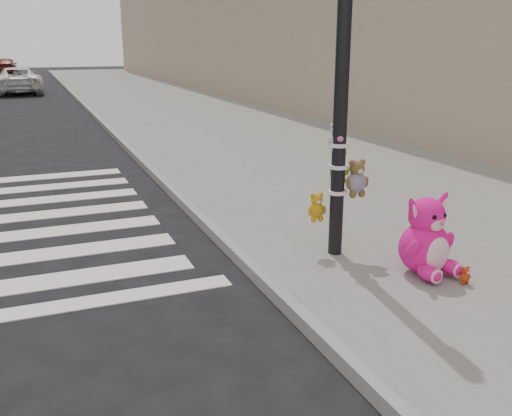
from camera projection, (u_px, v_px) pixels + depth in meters
name	position (u px, v px, depth m)	size (l,w,h in m)	color
ground	(149.00, 395.00, 4.30)	(120.00, 120.00, 0.00)	black
sidewalk_near	(260.00, 140.00, 14.97)	(7.00, 80.00, 0.14)	slate
curb_edge	(128.00, 149.00, 13.74)	(0.12, 80.00, 0.15)	gray
signal_pole	(342.00, 115.00, 6.35)	(0.69, 0.49, 4.00)	black
pink_bunny	(427.00, 241.00, 6.11)	(0.64, 0.71, 0.90)	#F7148E
red_teddy	(465.00, 275.00, 5.89)	(0.13, 0.09, 0.19)	#B53712
car_white_near	(18.00, 80.00, 28.85)	(2.18, 4.72, 1.31)	white
car_maroon_near	(4.00, 67.00, 42.85)	(1.86, 4.58, 1.33)	maroon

